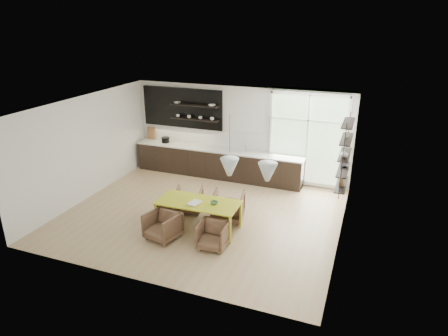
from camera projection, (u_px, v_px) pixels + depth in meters
room at (237, 152)px, 10.75m from camera, size 7.02×6.01×2.91m
kitchen_run at (215, 158)px, 12.88m from camera, size 5.54×0.69×2.75m
right_shelving at (344, 157)px, 9.83m from camera, size 0.26×1.22×1.90m
dining_table at (198, 204)px, 9.59m from camera, size 2.00×0.93×0.72m
armchair_back_left at (189, 200)px, 10.63m from camera, size 0.85×0.86×0.64m
armchair_back_right at (228, 206)px, 10.18m from camera, size 0.90×0.92×0.73m
armchair_front_left at (163, 226)px, 9.29m from camera, size 0.85×0.87×0.65m
armchair_front_right at (213, 235)px, 8.94m from camera, size 0.67×0.69×0.60m
wire_stool at (161, 209)px, 10.16m from camera, size 0.37×0.37×0.47m
table_book at (190, 202)px, 9.54m from camera, size 0.31×0.38×0.03m
table_bowl at (214, 203)px, 9.46m from camera, size 0.24×0.24×0.06m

